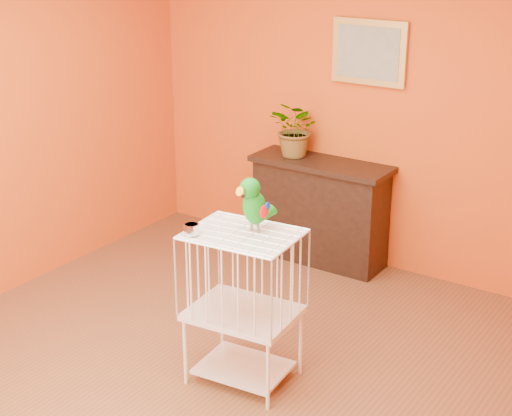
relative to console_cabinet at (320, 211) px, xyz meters
The scene contains 8 objects.
ground 2.11m from the console_cabinet, 81.84° to the right, with size 4.50×4.50×0.00m, color brown.
room_shell 2.36m from the console_cabinet, 81.84° to the right, with size 4.50×4.50×4.50m.
console_cabinet is the anchor object (origin of this frame).
potted_plant 0.66m from the console_cabinet, behind, with size 0.42×0.46×0.36m, color #26722D.
framed_picture 1.36m from the console_cabinet, 30.75° to the left, with size 0.62×0.04×0.50m.
birdcage 1.92m from the console_cabinet, 74.46° to the right, with size 0.68×0.55×0.99m.
feed_cup 2.14m from the console_cabinet, 82.19° to the right, with size 0.09×0.09×0.06m, color silver.
parrot 2.00m from the console_cabinet, 72.81° to the right, with size 0.17×0.31×0.34m.
Camera 1 is at (2.66, -3.29, 2.73)m, focal length 55.00 mm.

